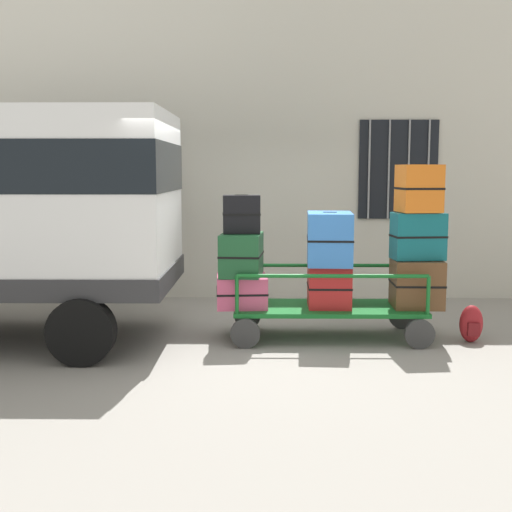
# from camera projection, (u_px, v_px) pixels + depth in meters

# --- Properties ---
(ground_plane) EXTENTS (40.00, 40.00, 0.00)m
(ground_plane) POSITION_uv_depth(u_px,v_px,m) (251.00, 338.00, 7.86)
(ground_plane) COLOR gray
(building_wall) EXTENTS (12.00, 0.38, 5.00)m
(building_wall) POSITION_uv_depth(u_px,v_px,m) (255.00, 137.00, 10.17)
(building_wall) COLOR beige
(building_wall) RESTS_ON ground
(luggage_cart) EXTENTS (2.29, 1.01, 0.39)m
(luggage_cart) POSITION_uv_depth(u_px,v_px,m) (328.00, 312.00, 7.82)
(luggage_cart) COLOR #146023
(luggage_cart) RESTS_ON ground
(cart_railing) EXTENTS (2.19, 0.87, 0.45)m
(cart_railing) POSITION_uv_depth(u_px,v_px,m) (329.00, 276.00, 7.76)
(cart_railing) COLOR #146023
(cart_railing) RESTS_ON luggage_cart
(suitcase_left_bottom) EXTENTS (0.63, 0.64, 0.37)m
(suitcase_left_bottom) POSITION_uv_depth(u_px,v_px,m) (242.00, 291.00, 7.79)
(suitcase_left_bottom) COLOR #CC4C72
(suitcase_left_bottom) RESTS_ON luggage_cart
(suitcase_left_middle) EXTENTS (0.53, 0.68, 0.50)m
(suitcase_left_middle) POSITION_uv_depth(u_px,v_px,m) (241.00, 255.00, 7.71)
(suitcase_left_middle) COLOR #194C28
(suitcase_left_middle) RESTS_ON suitcase_left_bottom
(suitcase_left_top) EXTENTS (0.46, 0.30, 0.45)m
(suitcase_left_top) POSITION_uv_depth(u_px,v_px,m) (241.00, 214.00, 7.64)
(suitcase_left_top) COLOR black
(suitcase_left_top) RESTS_ON suitcase_left_middle
(suitcase_midleft_bottom) EXTENTS (0.51, 0.53, 0.50)m
(suitcase_midleft_bottom) POSITION_uv_depth(u_px,v_px,m) (329.00, 286.00, 7.75)
(suitcase_midleft_bottom) COLOR #B21E1E
(suitcase_midleft_bottom) RESTS_ON luggage_cart
(suitcase_midleft_middle) EXTENTS (0.56, 0.76, 0.62)m
(suitcase_midleft_middle) POSITION_uv_depth(u_px,v_px,m) (329.00, 238.00, 7.72)
(suitcase_midleft_middle) COLOR #3372C6
(suitcase_midleft_middle) RESTS_ON suitcase_midleft_bottom
(suitcase_center_bottom) EXTENTS (0.59, 0.57, 0.57)m
(suitcase_center_bottom) POSITION_uv_depth(u_px,v_px,m) (417.00, 283.00, 7.75)
(suitcase_center_bottom) COLOR brown
(suitcase_center_bottom) RESTS_ON luggage_cart
(suitcase_center_middle) EXTENTS (0.63, 0.41, 0.55)m
(suitcase_center_middle) POSITION_uv_depth(u_px,v_px,m) (418.00, 236.00, 7.68)
(suitcase_center_middle) COLOR #0F5960
(suitcase_center_middle) RESTS_ON suitcase_center_bottom
(suitcase_center_top) EXTENTS (0.51, 0.51, 0.56)m
(suitcase_center_top) POSITION_uv_depth(u_px,v_px,m) (419.00, 188.00, 7.64)
(suitcase_center_top) COLOR orange
(suitcase_center_top) RESTS_ON suitcase_center_middle
(backpack) EXTENTS (0.27, 0.22, 0.44)m
(backpack) POSITION_uv_depth(u_px,v_px,m) (471.00, 324.00, 7.63)
(backpack) COLOR maroon
(backpack) RESTS_ON ground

